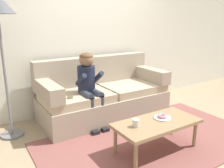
# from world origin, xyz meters

# --- Properties ---
(ground) EXTENTS (10.00, 10.00, 0.00)m
(ground) POSITION_xyz_m (0.00, 0.00, 0.00)
(ground) COLOR #9E896B
(wall_back) EXTENTS (8.00, 0.10, 2.80)m
(wall_back) POSITION_xyz_m (0.00, 1.40, 1.40)
(wall_back) COLOR silver
(wall_back) RESTS_ON ground
(area_rug) EXTENTS (2.88, 1.62, 0.01)m
(area_rug) POSITION_xyz_m (0.00, -0.25, 0.01)
(area_rug) COLOR brown
(area_rug) RESTS_ON ground
(couch) EXTENTS (2.05, 0.90, 0.96)m
(couch) POSITION_xyz_m (-0.10, 0.85, 0.35)
(couch) COLOR tan
(couch) RESTS_ON ground
(coffee_table) EXTENTS (1.05, 0.51, 0.38)m
(coffee_table) POSITION_xyz_m (-0.11, -0.45, 0.34)
(coffee_table) COLOR #937551
(coffee_table) RESTS_ON ground
(person_child) EXTENTS (0.34, 0.58, 1.10)m
(person_child) POSITION_xyz_m (-0.46, 0.64, 0.67)
(person_child) COLOR #1E2338
(person_child) RESTS_ON ground
(plate) EXTENTS (0.21, 0.21, 0.01)m
(plate) POSITION_xyz_m (0.01, -0.41, 0.39)
(plate) COLOR white
(plate) RESTS_ON coffee_table
(donut) EXTENTS (0.13, 0.13, 0.04)m
(donut) POSITION_xyz_m (0.01, -0.41, 0.42)
(donut) COLOR pink
(donut) RESTS_ON plate
(mug) EXTENTS (0.08, 0.08, 0.09)m
(mug) POSITION_xyz_m (-0.41, -0.42, 0.43)
(mug) COLOR silver
(mug) RESTS_ON coffee_table
(toy_controller) EXTENTS (0.23, 0.09, 0.05)m
(toy_controller) POSITION_xyz_m (0.38, 0.09, 0.03)
(toy_controller) COLOR blue
(toy_controller) RESTS_ON ground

